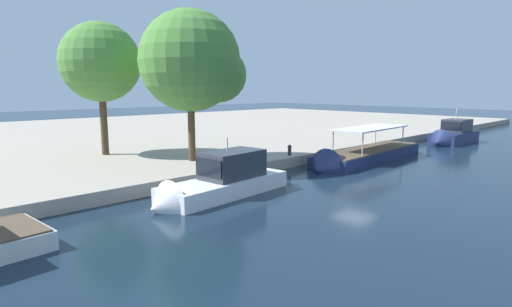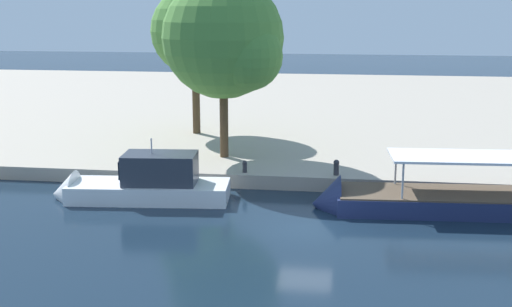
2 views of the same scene
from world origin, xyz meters
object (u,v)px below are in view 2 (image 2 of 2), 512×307
Objects in this scene: mooring_bollard_1 at (336,167)px; tree_2 at (227,38)px; tour_boat_2 at (451,204)px; tree_1 at (196,33)px; mooring_bollard_0 at (245,166)px; motor_yacht_1 at (139,188)px.

tree_2 is at bearing 153.48° from mooring_bollard_1.
tree_1 is at bearing -44.68° from tour_boat_2.
mooring_bollard_0 is 5.12m from mooring_bollard_1.
tree_1 is at bearing -94.54° from motor_yacht_1.
mooring_bollard_1 is at bearing -165.97° from motor_yacht_1.
tour_boat_2 is at bearing -41.49° from tree_1.
tour_boat_2 is at bearing -29.19° from mooring_bollard_1.
tour_boat_2 is 1.42× the size of tree_1.
mooring_bollard_1 is 0.08× the size of tree_2.
tree_2 reaches higher than mooring_bollard_1.
tour_boat_2 is at bearing -15.93° from mooring_bollard_0.
mooring_bollard_0 is at bearing -19.12° from tour_boat_2.
motor_yacht_1 is 10.82m from mooring_bollard_1.
mooring_bollard_0 is (-10.86, 3.10, 0.83)m from tour_boat_2.
tree_1 is (-10.35, 11.03, 6.77)m from mooring_bollard_1.
tour_boat_2 is 11.32m from mooring_bollard_0.
mooring_bollard_1 is 0.08× the size of tree_1.
tree_2 is (3.66, -7.69, 0.03)m from tree_1.
tree_1 reaches higher than mooring_bollard_1.
mooring_bollard_1 is at bearing 1.22° from mooring_bollard_0.
motor_yacht_1 is 10.83× the size of mooring_bollard_1.
mooring_bollard_0 is at bearing -178.78° from mooring_bollard_1.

